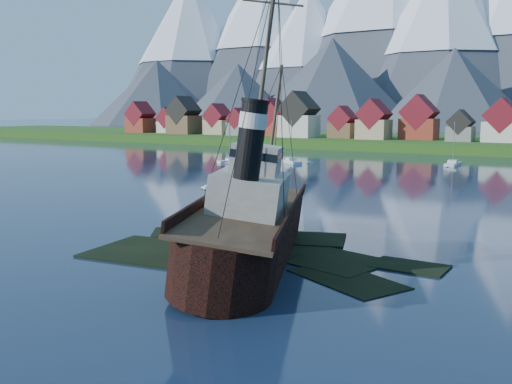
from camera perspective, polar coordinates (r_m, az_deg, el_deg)
The scene contains 9 objects.
ground at distance 51.45m, azimuth -2.89°, elevation -6.39°, with size 1400.00×1400.00×0.00m, color #16253E.
shoal at distance 52.31m, azimuth 0.08°, elevation -6.52°, with size 31.71×21.24×1.14m.
seawall at distance 175.54m, azimuth 22.77°, elevation 3.30°, with size 600.00×2.50×2.00m, color #3F3D38.
town at distance 202.58m, azimuth 14.56°, elevation 6.78°, with size 250.96×16.69×17.30m.
tugboat_wreck at distance 50.30m, azimuth -0.14°, elevation -3.03°, with size 7.37×31.76×25.17m.
sailboat_a at distance 96.88m, azimuth -2.63°, elevation 0.64°, with size 5.96×9.51×11.44m.
sailboat_b at distance 143.25m, azimuth -2.60°, elevation 3.07°, with size 3.97×7.11×10.04m.
sailboat_c at distance 141.69m, azimuth 3.53°, elevation 3.01°, with size 8.13×7.09×11.16m.
sailboat_e at distance 143.17m, azimuth 19.07°, elevation 2.62°, with size 2.74×9.36×10.74m.
Camera 1 is at (28.71, -40.69, 12.90)m, focal length 40.00 mm.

